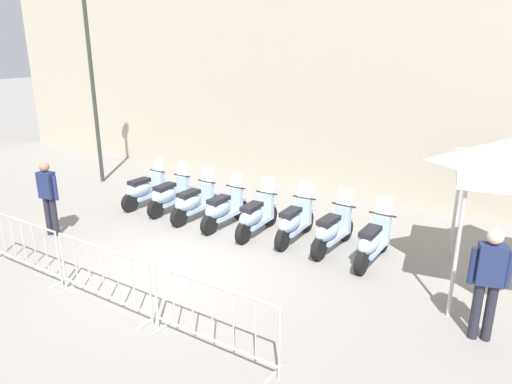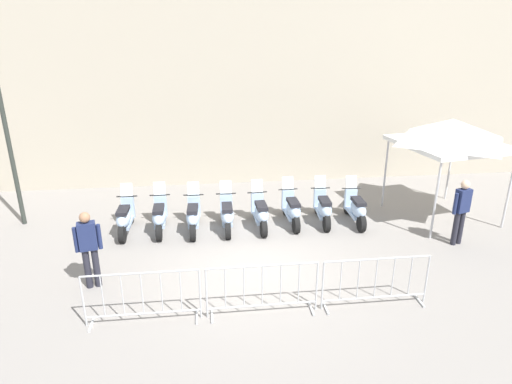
# 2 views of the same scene
# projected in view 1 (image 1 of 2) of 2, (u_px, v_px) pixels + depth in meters

# --- Properties ---
(ground_plane) EXTENTS (120.00, 120.00, 0.00)m
(ground_plane) POSITION_uv_depth(u_px,v_px,m) (177.00, 266.00, 8.90)
(ground_plane) COLOR gray
(motorcycle_0) EXTENTS (0.67, 1.72, 1.24)m
(motorcycle_0) POSITION_uv_depth(u_px,v_px,m) (145.00, 190.00, 12.24)
(motorcycle_0) COLOR black
(motorcycle_0) RESTS_ON ground
(motorcycle_1) EXTENTS (0.63, 1.72, 1.24)m
(motorcycle_1) POSITION_uv_depth(u_px,v_px,m) (170.00, 196.00, 11.77)
(motorcycle_1) COLOR black
(motorcycle_1) RESTS_ON ground
(motorcycle_2) EXTENTS (0.69, 1.71, 1.24)m
(motorcycle_2) POSITION_uv_depth(u_px,v_px,m) (194.00, 203.00, 11.22)
(motorcycle_2) COLOR black
(motorcycle_2) RESTS_ON ground
(motorcycle_3) EXTENTS (0.67, 1.72, 1.24)m
(motorcycle_3) POSITION_uv_depth(u_px,v_px,m) (223.00, 209.00, 10.75)
(motorcycle_3) COLOR black
(motorcycle_3) RESTS_ON ground
(motorcycle_4) EXTENTS (0.60, 1.72, 1.24)m
(motorcycle_4) POSITION_uv_depth(u_px,v_px,m) (256.00, 216.00, 10.28)
(motorcycle_4) COLOR black
(motorcycle_4) RESTS_ON ground
(motorcycle_5) EXTENTS (0.61, 1.72, 1.24)m
(motorcycle_5) POSITION_uv_depth(u_px,v_px,m) (294.00, 222.00, 9.93)
(motorcycle_5) COLOR black
(motorcycle_5) RESTS_ON ground
(motorcycle_6) EXTENTS (0.71, 1.71, 1.24)m
(motorcycle_6) POSITION_uv_depth(u_px,v_px,m) (332.00, 231.00, 9.46)
(motorcycle_6) COLOR black
(motorcycle_6) RESTS_ON ground
(motorcycle_7) EXTENTS (0.67, 1.72, 1.24)m
(motorcycle_7) POSITION_uv_depth(u_px,v_px,m) (372.00, 242.00, 8.89)
(motorcycle_7) COLOR black
(motorcycle_7) RESTS_ON ground
(barrier_segment_0) EXTENTS (2.13, 0.78, 1.07)m
(barrier_segment_0) POSITION_uv_depth(u_px,v_px,m) (24.00, 246.00, 8.52)
(barrier_segment_0) COLOR #B2B5B7
(barrier_segment_0) RESTS_ON ground
(barrier_segment_1) EXTENTS (2.13, 0.78, 1.07)m
(barrier_segment_1) POSITION_uv_depth(u_px,v_px,m) (103.00, 277.00, 7.37)
(barrier_segment_1) COLOR #B2B5B7
(barrier_segment_1) RESTS_ON ground
(barrier_segment_2) EXTENTS (2.13, 0.78, 1.07)m
(barrier_segment_2) POSITION_uv_depth(u_px,v_px,m) (212.00, 319.00, 6.21)
(barrier_segment_2) COLOR #B2B5B7
(barrier_segment_2) RESTS_ON ground
(street_lamp) EXTENTS (0.36, 0.36, 5.87)m
(street_lamp) POSITION_uv_depth(u_px,v_px,m) (91.00, 69.00, 13.68)
(street_lamp) COLOR #2D332D
(street_lamp) RESTS_ON ground
(officer_near_row_end) EXTENTS (0.55, 0.23, 1.73)m
(officer_near_row_end) POSITION_uv_depth(u_px,v_px,m) (48.00, 194.00, 10.13)
(officer_near_row_end) COLOR #23232D
(officer_near_row_end) RESTS_ON ground
(officer_mid_plaza) EXTENTS (0.55, 0.26, 1.73)m
(officer_mid_plaza) POSITION_uv_depth(u_px,v_px,m) (488.00, 279.00, 6.37)
(officer_mid_plaza) COLOR #23232D
(officer_mid_plaza) RESTS_ON ground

